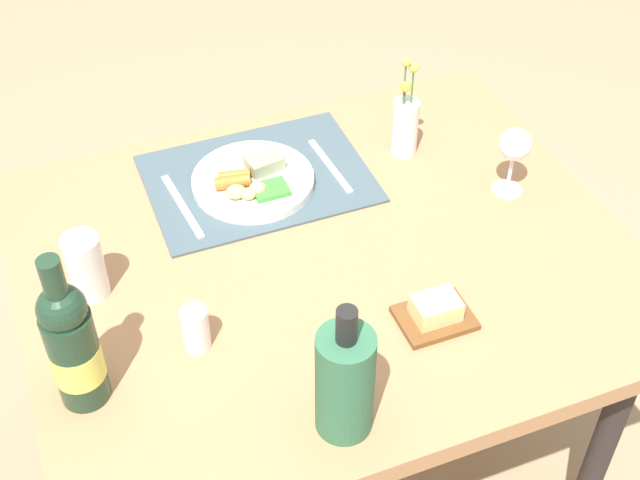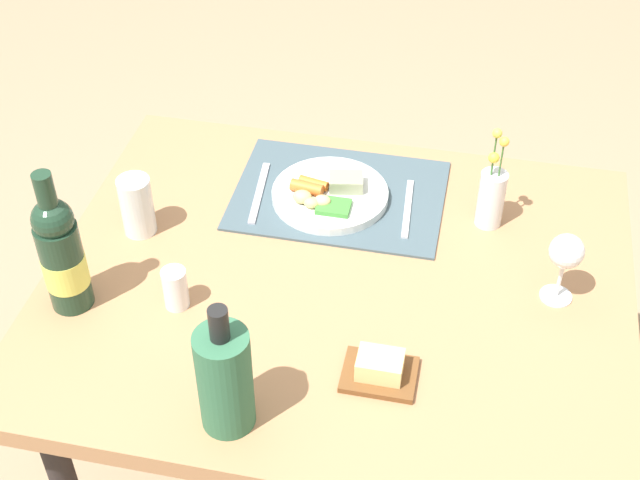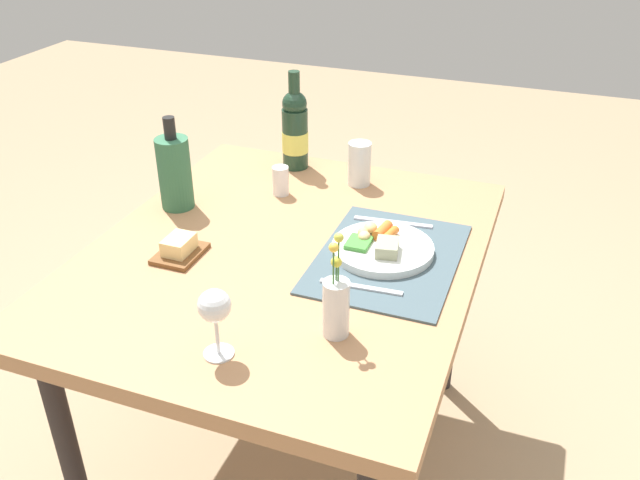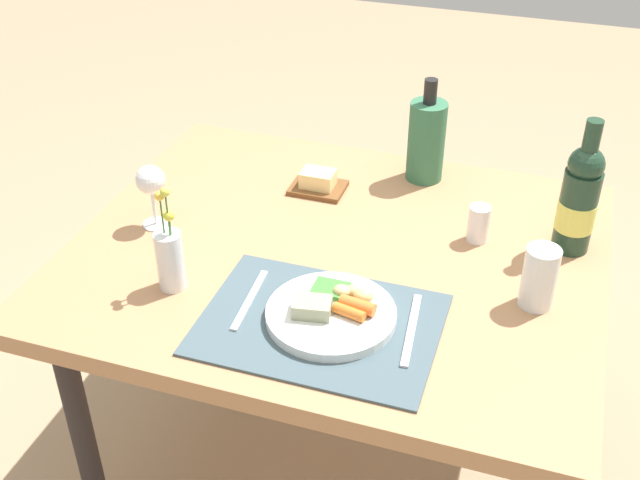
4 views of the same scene
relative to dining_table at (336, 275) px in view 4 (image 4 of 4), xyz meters
name	(u,v)px [view 4 (image 4 of 4)]	position (x,y,z in m)	size (l,w,h in m)	color
ground_plane	(333,471)	(0.00, 0.00, -0.66)	(8.00, 8.00, 0.00)	tan
dining_table	(336,275)	(0.00, 0.00, 0.00)	(1.14, 0.94, 0.73)	#AE7B52
placemat	(320,324)	(0.05, -0.26, 0.07)	(0.45, 0.33, 0.01)	#42555D
dinner_plate	(332,312)	(0.06, -0.23, 0.09)	(0.25, 0.25, 0.05)	silver
fork	(250,300)	(-0.11, -0.23, 0.08)	(0.01, 0.19, 0.01)	silver
knife	(411,329)	(0.22, -0.22, 0.08)	(0.02, 0.21, 0.01)	silver
butter_dish	(318,183)	(-0.12, 0.23, 0.09)	(0.13, 0.10, 0.05)	brown
water_tumbler	(539,281)	(0.43, -0.06, 0.13)	(0.07, 0.07, 0.13)	silver
salt_shaker	(479,224)	(0.29, 0.13, 0.11)	(0.05, 0.05, 0.08)	white
wine_glass	(151,183)	(-0.42, -0.04, 0.18)	(0.07, 0.07, 0.15)	white
cooler_bottle	(426,140)	(0.11, 0.37, 0.18)	(0.09, 0.09, 0.26)	#326A49
wine_bottle	(579,199)	(0.48, 0.17, 0.19)	(0.08, 0.08, 0.30)	#1E3A28
flower_vase	(170,257)	(-0.27, -0.23, 0.14)	(0.06, 0.06, 0.23)	silver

